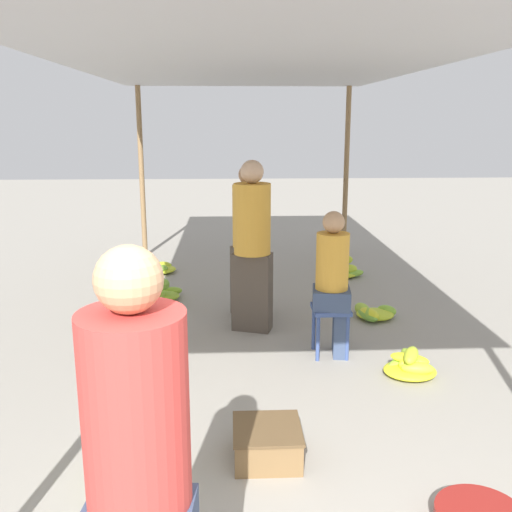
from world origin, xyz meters
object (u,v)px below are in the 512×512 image
at_px(banana_pile_left_0, 163,294).
at_px(banana_pile_right_2, 345,271).
at_px(vendor_foreground, 139,476).
at_px(shopper_walking_far, 249,238).
at_px(stool, 331,317).
at_px(banana_pile_right_0, 372,313).
at_px(crate_near, 267,443).
at_px(shopper_walking_mid, 252,244).
at_px(banana_pile_left_1, 125,466).
at_px(banana_pile_right_1, 410,365).
at_px(vendor_seated, 334,281).
at_px(banana_pile_left_2, 157,268).

bearing_deg(banana_pile_left_0, banana_pile_right_2, 20.98).
height_order(vendor_foreground, shopper_walking_far, vendor_foreground).
height_order(stool, banana_pile_right_0, stool).
bearing_deg(crate_near, shopper_walking_mid, 90.10).
distance_m(banana_pile_left_1, banana_pile_right_2, 5.06).
bearing_deg(banana_pile_left_1, shopper_walking_mid, 70.69).
bearing_deg(banana_pile_right_0, shopper_walking_far, 170.15).
bearing_deg(shopper_walking_mid, banana_pile_right_1, -41.78).
relative_size(vendor_foreground, banana_pile_left_0, 3.44).
xyz_separation_m(stool, banana_pile_left_1, (-1.59, -1.84, -0.29)).
relative_size(vendor_seated, banana_pile_right_2, 2.57).
xyz_separation_m(banana_pile_left_2, crate_near, (1.29, -4.70, 0.05)).
xyz_separation_m(banana_pile_right_1, shopper_walking_mid, (-1.32, 1.18, 0.83)).
height_order(banana_pile_left_2, banana_pile_right_1, banana_pile_right_1).
distance_m(banana_pile_left_0, banana_pile_left_1, 3.59).
height_order(vendor_seated, banana_pile_left_1, vendor_seated).
distance_m(vendor_foreground, crate_near, 1.79).
relative_size(banana_pile_left_1, banana_pile_left_2, 1.09).
bearing_deg(banana_pile_left_0, shopper_walking_far, -27.63).
height_order(banana_pile_left_2, shopper_walking_mid, shopper_walking_mid).
relative_size(vendor_seated, crate_near, 3.09).
bearing_deg(banana_pile_left_1, stool, 49.06).
bearing_deg(banana_pile_left_1, banana_pile_left_2, 94.70).
relative_size(banana_pile_right_1, crate_near, 1.03).
distance_m(banana_pile_left_1, banana_pile_right_1, 2.59).
bearing_deg(banana_pile_left_2, shopper_walking_far, -55.16).
relative_size(vendor_seated, shopper_walking_far, 0.81).
distance_m(shopper_walking_mid, shopper_walking_far, 0.50).
relative_size(vendor_seated, shopper_walking_mid, 0.77).
bearing_deg(shopper_walking_far, crate_near, -89.56).
distance_m(banana_pile_left_0, shopper_walking_mid, 1.71).
bearing_deg(crate_near, banana_pile_left_1, -169.54).
xyz_separation_m(vendor_foreground, shopper_walking_mid, (0.56, 3.87, 0.00)).
xyz_separation_m(stool, banana_pile_left_2, (-1.99, 3.03, -0.31)).
xyz_separation_m(vendor_foreground, banana_pile_right_1, (1.88, 2.69, -0.82)).
height_order(vendor_foreground, banana_pile_right_1, vendor_foreground).
bearing_deg(banana_pile_left_1, banana_pile_right_2, 63.26).
height_order(vendor_seated, shopper_walking_far, shopper_walking_far).
relative_size(vendor_seated, banana_pile_left_1, 2.43).
xyz_separation_m(banana_pile_left_0, shopper_walking_far, (1.04, -0.54, 0.80)).
distance_m(banana_pile_left_1, crate_near, 0.91).
distance_m(banana_pile_right_1, crate_near, 1.78).
relative_size(vendor_foreground, banana_pile_right_1, 3.88).
bearing_deg(stool, shopper_walking_far, 120.92).
height_order(banana_pile_right_2, crate_near, banana_pile_right_2).
relative_size(banana_pile_left_2, banana_pile_right_0, 0.96).
bearing_deg(stool, banana_pile_left_0, 135.19).
xyz_separation_m(banana_pile_right_2, shopper_walking_far, (-1.41, -1.48, 0.79)).
relative_size(vendor_foreground, banana_pile_left_2, 3.41).
bearing_deg(stool, shopper_walking_mid, 135.08).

